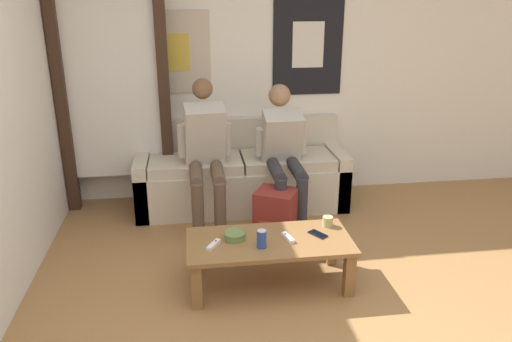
{
  "coord_description": "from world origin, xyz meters",
  "views": [
    {
      "loc": [
        -0.64,
        -2.13,
        1.96
      ],
      "look_at": [
        -0.15,
        1.42,
        0.66
      ],
      "focal_mm": 35.0,
      "sensor_mm": 36.0,
      "label": 1
    }
  ],
  "objects_px": {
    "backpack": "(275,217)",
    "pillar_candle": "(328,221)",
    "game_controller_near_right": "(214,245)",
    "cell_phone": "(318,234)",
    "person_seated_adult": "(205,150)",
    "person_seated_teen": "(283,149)",
    "coffee_table": "(269,247)",
    "couch": "(241,176)",
    "game_controller_near_left": "(288,238)",
    "ceramic_bowl": "(235,235)",
    "drink_can_blue": "(262,239)"
  },
  "relations": [
    {
      "from": "ceramic_bowl",
      "to": "game_controller_near_left",
      "type": "bearing_deg",
      "value": -7.54
    },
    {
      "from": "person_seated_teen",
      "to": "game_controller_near_left",
      "type": "height_order",
      "value": "person_seated_teen"
    },
    {
      "from": "ceramic_bowl",
      "to": "game_controller_near_left",
      "type": "distance_m",
      "value": 0.36
    },
    {
      "from": "backpack",
      "to": "cell_phone",
      "type": "relative_size",
      "value": 2.89
    },
    {
      "from": "game_controller_near_left",
      "to": "drink_can_blue",
      "type": "bearing_deg",
      "value": -155.27
    },
    {
      "from": "person_seated_adult",
      "to": "couch",
      "type": "bearing_deg",
      "value": 44.72
    },
    {
      "from": "drink_can_blue",
      "to": "game_controller_near_right",
      "type": "xyz_separation_m",
      "value": [
        -0.32,
        0.06,
        -0.05
      ]
    },
    {
      "from": "cell_phone",
      "to": "game_controller_near_left",
      "type": "bearing_deg",
      "value": -171.29
    },
    {
      "from": "game_controller_near_right",
      "to": "drink_can_blue",
      "type": "bearing_deg",
      "value": -10.1
    },
    {
      "from": "game_controller_near_left",
      "to": "cell_phone",
      "type": "distance_m",
      "value": 0.23
    },
    {
      "from": "coffee_table",
      "to": "person_seated_teen",
      "type": "distance_m",
      "value": 1.18
    },
    {
      "from": "coffee_table",
      "to": "person_seated_adult",
      "type": "bearing_deg",
      "value": 109.47
    },
    {
      "from": "couch",
      "to": "ceramic_bowl",
      "type": "height_order",
      "value": "couch"
    },
    {
      "from": "coffee_table",
      "to": "ceramic_bowl",
      "type": "distance_m",
      "value": 0.25
    },
    {
      "from": "person_seated_teen",
      "to": "cell_phone",
      "type": "relative_size",
      "value": 7.88
    },
    {
      "from": "person_seated_adult",
      "to": "backpack",
      "type": "distance_m",
      "value": 0.83
    },
    {
      "from": "person_seated_teen",
      "to": "drink_can_blue",
      "type": "distance_m",
      "value": 1.26
    },
    {
      "from": "coffee_table",
      "to": "cell_phone",
      "type": "relative_size",
      "value": 7.57
    },
    {
      "from": "backpack",
      "to": "pillar_candle",
      "type": "relative_size",
      "value": 5.1
    },
    {
      "from": "game_controller_near_right",
      "to": "cell_phone",
      "type": "height_order",
      "value": "game_controller_near_right"
    },
    {
      "from": "backpack",
      "to": "game_controller_near_right",
      "type": "distance_m",
      "value": 0.89
    },
    {
      "from": "drink_can_blue",
      "to": "ceramic_bowl",
      "type": "bearing_deg",
      "value": 140.44
    },
    {
      "from": "couch",
      "to": "cell_phone",
      "type": "relative_size",
      "value": 13.05
    },
    {
      "from": "pillar_candle",
      "to": "game_controller_near_left",
      "type": "height_order",
      "value": "pillar_candle"
    },
    {
      "from": "person_seated_teen",
      "to": "pillar_candle",
      "type": "xyz_separation_m",
      "value": [
        0.15,
        -0.93,
        -0.27
      ]
    },
    {
      "from": "cell_phone",
      "to": "pillar_candle",
      "type": "bearing_deg",
      "value": 50.42
    },
    {
      "from": "person_seated_teen",
      "to": "backpack",
      "type": "bearing_deg",
      "value": -108.23
    },
    {
      "from": "ceramic_bowl",
      "to": "cell_phone",
      "type": "height_order",
      "value": "ceramic_bowl"
    },
    {
      "from": "couch",
      "to": "coffee_table",
      "type": "bearing_deg",
      "value": -88.37
    },
    {
      "from": "couch",
      "to": "game_controller_near_right",
      "type": "distance_m",
      "value": 1.5
    },
    {
      "from": "pillar_candle",
      "to": "game_controller_near_left",
      "type": "xyz_separation_m",
      "value": [
        -0.33,
        -0.16,
        -0.02
      ]
    },
    {
      "from": "backpack",
      "to": "game_controller_near_left",
      "type": "xyz_separation_m",
      "value": [
        -0.03,
        -0.66,
        0.15
      ]
    },
    {
      "from": "couch",
      "to": "person_seated_teen",
      "type": "height_order",
      "value": "person_seated_teen"
    },
    {
      "from": "person_seated_adult",
      "to": "game_controller_near_right",
      "type": "distance_m",
      "value": 1.17
    },
    {
      "from": "person_seated_adult",
      "to": "person_seated_teen",
      "type": "xyz_separation_m",
      "value": [
        0.68,
        -0.0,
        -0.03
      ]
    },
    {
      "from": "couch",
      "to": "backpack",
      "type": "relative_size",
      "value": 4.52
    },
    {
      "from": "backpack",
      "to": "game_controller_near_right",
      "type": "xyz_separation_m",
      "value": [
        -0.54,
        -0.69,
        0.15
      ]
    },
    {
      "from": "cell_phone",
      "to": "ceramic_bowl",
      "type": "bearing_deg",
      "value": 178.67
    },
    {
      "from": "person_seated_teen",
      "to": "game_controller_near_left",
      "type": "bearing_deg",
      "value": -99.08
    },
    {
      "from": "backpack",
      "to": "cell_phone",
      "type": "height_order",
      "value": "backpack"
    },
    {
      "from": "person_seated_adult",
      "to": "pillar_candle",
      "type": "xyz_separation_m",
      "value": [
        0.84,
        -0.93,
        -0.29
      ]
    },
    {
      "from": "couch",
      "to": "coffee_table",
      "type": "xyz_separation_m",
      "value": [
        0.04,
        -1.42,
        -0.0
      ]
    },
    {
      "from": "person_seated_adult",
      "to": "cell_phone",
      "type": "xyz_separation_m",
      "value": [
        0.73,
        -1.05,
        -0.32
      ]
    },
    {
      "from": "drink_can_blue",
      "to": "game_controller_near_left",
      "type": "xyz_separation_m",
      "value": [
        0.19,
        0.09,
        -0.05
      ]
    },
    {
      "from": "couch",
      "to": "pillar_candle",
      "type": "distance_m",
      "value": 1.36
    },
    {
      "from": "couch",
      "to": "game_controller_near_left",
      "type": "distance_m",
      "value": 1.44
    },
    {
      "from": "person_seated_teen",
      "to": "drink_can_blue",
      "type": "relative_size",
      "value": 9.53
    },
    {
      "from": "person_seated_adult",
      "to": "pillar_candle",
      "type": "bearing_deg",
      "value": -47.94
    },
    {
      "from": "pillar_candle",
      "to": "coffee_table",
      "type": "bearing_deg",
      "value": -161.18
    },
    {
      "from": "game_controller_near_right",
      "to": "coffee_table",
      "type": "bearing_deg",
      "value": 5.89
    }
  ]
}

